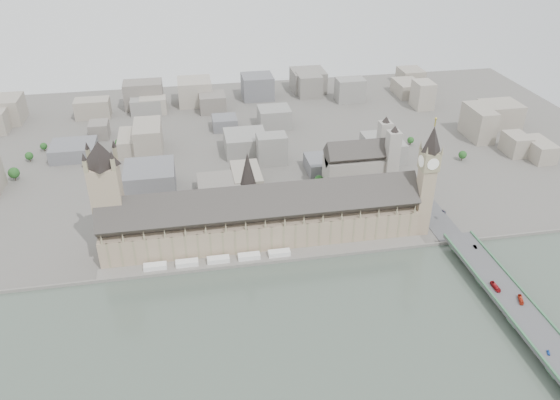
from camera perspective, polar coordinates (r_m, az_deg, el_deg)
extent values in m
plane|color=#595651|center=(455.90, -1.48, -5.60)|extent=(900.00, 900.00, 0.00)
cube|color=slate|center=(443.06, -1.17, -6.56)|extent=(600.00, 1.50, 3.00)
cube|color=slate|center=(449.31, -1.33, -6.04)|extent=(270.00, 15.00, 2.00)
cube|color=white|center=(445.95, -12.92, -6.78)|extent=(18.00, 7.00, 4.00)
cube|color=white|center=(444.68, -9.69, -6.50)|extent=(18.00, 7.00, 4.00)
cube|color=white|center=(444.82, -6.47, -6.21)|extent=(18.00, 7.00, 4.00)
cube|color=white|center=(446.35, -3.25, -5.89)|extent=(18.00, 7.00, 4.00)
cube|color=white|center=(449.28, -0.08, -5.56)|extent=(18.00, 7.00, 4.00)
cube|color=tan|center=(465.12, -1.89, -2.93)|extent=(265.00, 40.00, 25.00)
cube|color=#332F2D|center=(453.17, -1.94, -0.54)|extent=(265.00, 40.73, 40.73)
cube|color=tan|center=(482.04, 14.73, -0.14)|extent=(12.00, 12.00, 62.00)
cube|color=gray|center=(464.19, 15.35, 4.01)|extent=(14.00, 14.00, 16.00)
cylinder|color=white|center=(467.23, 16.16, 4.07)|extent=(0.60, 10.00, 10.00)
cylinder|color=white|center=(461.25, 14.54, 3.96)|extent=(0.60, 10.00, 10.00)
cylinder|color=white|center=(470.00, 15.00, 4.40)|extent=(10.00, 0.60, 10.00)
cylinder|color=white|center=(458.42, 15.71, 3.62)|extent=(10.00, 0.60, 10.00)
cone|color=black|center=(456.45, 15.67, 6.15)|extent=(17.00, 17.00, 22.00)
cylinder|color=gold|center=(451.18, 15.92, 7.77)|extent=(1.00, 1.00, 6.00)
sphere|color=gold|center=(449.92, 15.98, 8.18)|extent=(2.00, 2.00, 2.00)
cone|color=gray|center=(467.27, 15.96, 5.73)|extent=(2.40, 2.40, 8.00)
cone|color=gray|center=(461.87, 14.49, 5.65)|extent=(2.40, 2.40, 8.00)
cone|color=gray|center=(456.76, 16.62, 5.05)|extent=(2.40, 2.40, 8.00)
cone|color=gray|center=(451.24, 15.13, 4.96)|extent=(2.40, 2.40, 8.00)
cube|color=tan|center=(457.44, -17.35, -1.01)|extent=(23.00, 23.00, 80.00)
cone|color=black|center=(434.80, -18.34, 4.63)|extent=(30.00, 30.00, 20.00)
cylinder|color=gray|center=(453.22, -3.32, 0.59)|extent=(12.00, 12.00, 20.00)
cone|color=black|center=(441.86, -3.41, 3.30)|extent=(13.00, 13.00, 28.00)
cube|color=#474749|center=(439.17, 22.13, -9.00)|extent=(25.00, 325.00, 10.25)
cube|color=#9D968D|center=(547.79, 7.82, 2.81)|extent=(60.00, 28.00, 34.00)
cube|color=#332F2D|center=(538.10, 7.99, 4.89)|extent=(60.00, 28.28, 28.28)
cube|color=#9D968D|center=(561.47, 10.70, 4.97)|extent=(12.00, 12.00, 64.00)
cube|color=#9D968D|center=(541.43, 11.55, 3.89)|extent=(12.00, 12.00, 64.00)
imported|color=#A31218|center=(432.53, 21.58, -8.41)|extent=(2.64, 11.04, 3.07)
imported|color=red|center=(427.70, 23.86, -9.49)|extent=(5.70, 10.01, 2.74)
imported|color=#1B4BB0|center=(394.51, 26.25, -14.11)|extent=(3.09, 4.46, 1.41)
imported|color=gray|center=(472.05, 19.73, -4.61)|extent=(1.88, 4.68, 1.51)
imported|color=gray|center=(512.14, 16.79, -1.16)|extent=(2.93, 5.25, 1.44)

